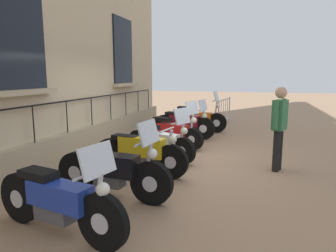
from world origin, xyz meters
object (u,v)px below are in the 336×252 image
at_px(crowd_barrier, 224,110).
at_px(motorcycle_yellow, 140,153).
at_px(motorcycle_maroon, 184,124).
at_px(motorcycle_orange, 196,119).
at_px(motorcycle_blue, 59,201).
at_px(motorcycle_black, 113,171).
at_px(pedestrian_standing, 279,124).
at_px(motorcycle_white, 160,142).
at_px(motorcycle_red, 172,132).

bearing_deg(crowd_barrier, motorcycle_yellow, -98.03).
bearing_deg(motorcycle_maroon, motorcycle_orange, 82.94).
bearing_deg(motorcycle_blue, crowd_barrier, 83.60).
bearing_deg(motorcycle_black, motorcycle_blue, -95.38).
bearing_deg(pedestrian_standing, motorcycle_maroon, 133.98).
relative_size(motorcycle_white, motorcycle_maroon, 0.94).
distance_m(motorcycle_white, motorcycle_maroon, 2.61).
bearing_deg(motorcycle_orange, motorcycle_red, -94.39).
distance_m(motorcycle_red, motorcycle_orange, 2.51).
bearing_deg(motorcycle_red, pedestrian_standing, -28.91).
relative_size(motorcycle_black, motorcycle_yellow, 1.01).
height_order(motorcycle_maroon, crowd_barrier, motorcycle_maroon).
bearing_deg(motorcycle_yellow, motorcycle_maroon, 89.71).
bearing_deg(crowd_barrier, pedestrian_standing, -73.80).
height_order(motorcycle_red, motorcycle_orange, motorcycle_orange).
bearing_deg(motorcycle_black, motorcycle_red, 90.85).
distance_m(motorcycle_red, pedestrian_standing, 3.17).
height_order(motorcycle_black, motorcycle_maroon, motorcycle_black).
relative_size(motorcycle_blue, crowd_barrier, 1.12).
height_order(motorcycle_white, motorcycle_maroon, motorcycle_white).
distance_m(crowd_barrier, pedestrian_standing, 6.19).
distance_m(motorcycle_blue, motorcycle_black, 1.28).
distance_m(motorcycle_blue, motorcycle_white, 3.73).
bearing_deg(motorcycle_maroon, motorcycle_red, -91.80).
bearing_deg(crowd_barrier, motorcycle_maroon, -106.97).
bearing_deg(motorcycle_orange, motorcycle_blue, -91.94).
height_order(motorcycle_orange, crowd_barrier, motorcycle_orange).
bearing_deg(crowd_barrier, motorcycle_orange, -112.86).
bearing_deg(motorcycle_white, motorcycle_orange, 88.14).
bearing_deg(pedestrian_standing, motorcycle_orange, 122.25).
bearing_deg(motorcycle_red, motorcycle_maroon, 88.20).
distance_m(motorcycle_orange, crowd_barrier, 2.08).
distance_m(motorcycle_white, crowd_barrier, 5.83).
height_order(motorcycle_blue, motorcycle_orange, motorcycle_orange).
bearing_deg(motorcycle_yellow, motorcycle_orange, 88.05).
bearing_deg(motorcycle_blue, motorcycle_yellow, 88.09).
xyz_separation_m(motorcycle_white, motorcycle_orange, (0.12, 3.84, 0.04)).
height_order(motorcycle_yellow, crowd_barrier, crowd_barrier).
bearing_deg(pedestrian_standing, motorcycle_black, -139.39).
height_order(motorcycle_red, pedestrian_standing, pedestrian_standing).
relative_size(motorcycle_yellow, pedestrian_standing, 1.19).
height_order(motorcycle_blue, motorcycle_black, motorcycle_black).
distance_m(motorcycle_blue, pedestrian_standing, 4.55).
bearing_deg(motorcycle_orange, motorcycle_black, -91.24).
xyz_separation_m(motorcycle_black, crowd_barrier, (0.94, 8.21, 0.11)).
distance_m(motorcycle_black, motorcycle_red, 3.79).
relative_size(motorcycle_blue, motorcycle_yellow, 1.01).
distance_m(motorcycle_black, motorcycle_yellow, 1.27).
bearing_deg(motorcycle_maroon, pedestrian_standing, -46.02).
bearing_deg(motorcycle_orange, crowd_barrier, 67.14).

